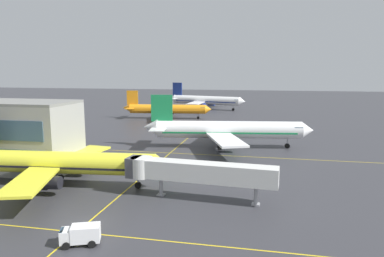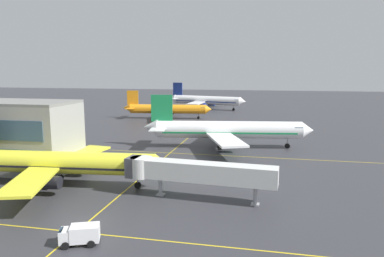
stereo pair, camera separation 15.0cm
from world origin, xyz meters
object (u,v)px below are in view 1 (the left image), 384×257
object	(u,v)px
airliner_third_row	(166,109)
airliner_far_left_stand	(205,100)
airliner_second_row	(226,130)
airliner_front_gate	(60,163)
service_truck_red_van	(80,234)
jet_bridge	(190,171)

from	to	relation	value
airliner_third_row	airliner_far_left_stand	bearing A→B (deg)	76.32
airliner_second_row	airliner_front_gate	bearing A→B (deg)	-123.66
airliner_front_gate	airliner_third_row	distance (m)	82.16
airliner_second_row	service_truck_red_van	world-z (taller)	airliner_second_row
airliner_second_row	service_truck_red_van	size ratio (longest dim) A/B	9.05
airliner_third_row	airliner_far_left_stand	world-z (taller)	airliner_far_left_stand
airliner_front_gate	jet_bridge	size ratio (longest dim) A/B	1.60
airliner_front_gate	airliner_third_row	bearing A→B (deg)	93.93
airliner_front_gate	service_truck_red_van	distance (m)	22.17
airliner_second_row	jet_bridge	distance (m)	35.83
airliner_third_row	jet_bridge	bearing A→B (deg)	-71.98
airliner_third_row	jet_bridge	size ratio (longest dim) A/B	1.55
airliner_second_row	jet_bridge	world-z (taller)	airliner_second_row
airliner_front_gate	jet_bridge	distance (m)	21.60
airliner_third_row	airliner_far_left_stand	xyz separation A→B (m)	(8.89, 36.52, 0.57)
airliner_third_row	service_truck_red_van	size ratio (longest dim) A/B	7.66
airliner_far_left_stand	jet_bridge	distance (m)	121.39
airliner_front_gate	airliner_third_row	size ratio (longest dim) A/B	1.03
airliner_front_gate	jet_bridge	world-z (taller)	airliner_front_gate
service_truck_red_van	airliner_front_gate	bearing A→B (deg)	126.49
airliner_second_row	airliner_far_left_stand	distance (m)	86.44
airliner_third_row	jet_bridge	world-z (taller)	airliner_third_row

